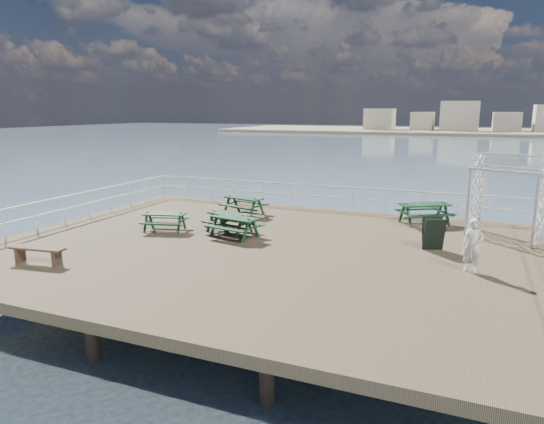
{
  "coord_description": "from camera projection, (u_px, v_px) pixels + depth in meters",
  "views": [
    {
      "loc": [
        6.38,
        -14.54,
        4.53
      ],
      "look_at": [
        0.17,
        0.39,
        1.1
      ],
      "focal_mm": 32.0,
      "sensor_mm": 36.0,
      "label": 1
    }
  ],
  "objects": [
    {
      "name": "picnic_table_a",
      "position": [
        229.0,
        218.0,
        18.15
      ],
      "size": [
        1.96,
        1.72,
        0.82
      ],
      "rotation": [
        0.0,
        0.0,
        -0.24
      ],
      "color": "black",
      "rests_on": "ground"
    },
    {
      "name": "railing",
      "position": [
        288.0,
        206.0,
        18.63
      ],
      "size": [
        17.77,
        13.76,
        1.1
      ],
      "color": "silver",
      "rests_on": "ground"
    },
    {
      "name": "sea_backdrop",
      "position": [
        500.0,
        128.0,
        132.97
      ],
      "size": [
        300.0,
        300.0,
        9.2
      ],
      "color": "#394C60",
      "rests_on": "ground"
    },
    {
      "name": "picnic_table_c",
      "position": [
        424.0,
        209.0,
        19.46
      ],
      "size": [
        2.46,
        2.34,
        0.94
      ],
      "rotation": [
        0.0,
        0.0,
        0.56
      ],
      "color": "black",
      "rests_on": "ground"
    },
    {
      "name": "person",
      "position": [
        473.0,
        246.0,
        13.64
      ],
      "size": [
        0.57,
        0.38,
        1.54
      ],
      "primitive_type": "imported",
      "rotation": [
        0.0,
        0.0,
        -0.03
      ],
      "color": "white",
      "rests_on": "ground"
    },
    {
      "name": "picnic_table_e",
      "position": [
        234.0,
        223.0,
        17.45
      ],
      "size": [
        1.97,
        1.71,
        0.84
      ],
      "rotation": [
        0.0,
        0.0,
        -0.2
      ],
      "color": "black",
      "rests_on": "ground"
    },
    {
      "name": "ground",
      "position": [
        263.0,
        250.0,
        16.5
      ],
      "size": [
        18.0,
        14.0,
        0.3
      ],
      "primitive_type": "cube",
      "color": "brown",
      "rests_on": "ground"
    },
    {
      "name": "sandwich_board",
      "position": [
        433.0,
        234.0,
        15.86
      ],
      "size": [
        0.8,
        0.7,
        1.1
      ],
      "rotation": [
        0.0,
        0.0,
        0.35
      ],
      "color": "black",
      "rests_on": "ground"
    },
    {
      "name": "trellis_arbor",
      "position": [
        507.0,
        202.0,
        17.12
      ],
      "size": [
        2.73,
        2.08,
        3.02
      ],
      "rotation": [
        0.0,
        0.0,
        -0.37
      ],
      "color": "silver",
      "rests_on": "ground"
    },
    {
      "name": "picnic_table_d",
      "position": [
        165.0,
        218.0,
        18.41
      ],
      "size": [
        1.84,
        1.62,
        0.76
      ],
      "rotation": [
        0.0,
        0.0,
        0.26
      ],
      "color": "black",
      "rests_on": "ground"
    },
    {
      "name": "picnic_table_b",
      "position": [
        244.0,
        202.0,
        21.29
      ],
      "size": [
        2.06,
        1.81,
        0.86
      ],
      "rotation": [
        0.0,
        0.0,
        -0.25
      ],
      "color": "black",
      "rests_on": "ground"
    },
    {
      "name": "flat_bench_far",
      "position": [
        38.0,
        251.0,
        14.49
      ],
      "size": [
        1.77,
        0.64,
        0.5
      ],
      "rotation": [
        0.0,
        0.0,
        0.13
      ],
      "color": "brown",
      "rests_on": "ground"
    }
  ]
}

